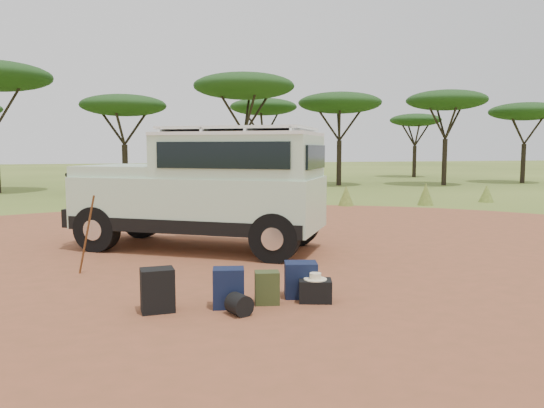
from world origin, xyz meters
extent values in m
plane|color=#526524|center=(0.00, 0.00, 0.00)|extent=(140.00, 140.00, 0.00)
cylinder|color=brown|center=(0.00, 0.00, 0.00)|extent=(23.00, 23.00, 0.01)
cone|color=#526524|center=(-3.00, 9.20, 0.35)|extent=(0.60, 0.60, 0.70)
cone|color=#526524|center=(0.00, 8.80, 0.45)|extent=(0.60, 0.60, 0.90)
cone|color=#526524|center=(3.00, 8.40, 0.40)|extent=(0.60, 0.60, 0.80)
cone|color=#526524|center=(6.00, 9.10, 0.38)|extent=(0.60, 0.60, 0.75)
cone|color=#526524|center=(9.00, 8.50, 0.42)|extent=(0.60, 0.60, 0.85)
cone|color=#526524|center=(12.00, 8.90, 0.35)|extent=(0.60, 0.60, 0.70)
cylinder|color=black|center=(-2.00, 18.20, 1.17)|extent=(0.28, 0.28, 2.34)
ellipsoid|color=#173714|center=(-2.00, 18.20, 4.26)|extent=(4.20, 4.20, 1.05)
cylinder|color=black|center=(4.00, 17.80, 1.46)|extent=(0.28, 0.28, 2.93)
ellipsoid|color=#173714|center=(4.00, 17.80, 5.33)|extent=(5.20, 5.20, 1.30)
cylinder|color=black|center=(10.00, 19.50, 1.30)|extent=(0.28, 0.28, 2.61)
ellipsoid|color=#173714|center=(10.00, 19.50, 4.76)|extent=(4.80, 4.80, 1.20)
cylinder|color=black|center=(16.00, 18.00, 1.35)|extent=(0.28, 0.28, 2.70)
ellipsoid|color=#173714|center=(16.00, 18.00, 4.92)|extent=(4.60, 4.60, 1.15)
cylinder|color=black|center=(22.00, 18.60, 1.22)|extent=(0.28, 0.28, 2.43)
ellipsoid|color=#173714|center=(22.00, 18.60, 4.43)|extent=(4.40, 4.40, 1.10)
cylinder|color=black|center=(7.00, 25.50, 1.35)|extent=(0.28, 0.28, 2.70)
ellipsoid|color=#173714|center=(7.00, 25.50, 4.92)|extent=(4.50, 4.50, 1.12)
cylinder|color=black|center=(19.00, 26.50, 1.17)|extent=(0.28, 0.28, 2.34)
ellipsoid|color=#173714|center=(19.00, 26.50, 4.26)|extent=(3.80, 3.80, 0.95)
cube|color=#BBD8B9|center=(-0.43, 2.01, 1.02)|extent=(5.45, 4.46, 1.08)
cube|color=black|center=(-0.43, 2.01, 0.61)|extent=(5.39, 4.44, 0.27)
cube|color=#BBD8B9|center=(0.35, 1.53, 1.98)|extent=(3.75, 3.37, 0.85)
cube|color=white|center=(0.35, 1.53, 2.44)|extent=(3.77, 3.41, 0.07)
cube|color=white|center=(0.35, 1.53, 2.55)|extent=(3.49, 3.17, 0.06)
cube|color=#BBD8B9|center=(-1.81, 2.85, 1.67)|extent=(2.64, 2.67, 0.23)
cube|color=black|center=(-0.98, 2.35, 2.02)|extent=(1.06, 1.57, 0.60)
cube|color=black|center=(-0.19, 0.66, 2.02)|extent=(2.32, 1.44, 0.51)
cube|color=black|center=(0.88, 2.41, 2.02)|extent=(2.32, 1.44, 0.51)
cube|color=black|center=(1.72, 0.69, 1.98)|extent=(0.93, 1.46, 0.47)
cube|color=black|center=(-2.67, 3.38, 0.68)|extent=(1.21, 1.84, 0.39)
cylinder|color=black|center=(-2.78, 3.45, 1.59)|extent=(0.84, 1.29, 0.08)
cylinder|color=black|center=(-2.78, 3.45, 0.99)|extent=(0.84, 1.29, 0.08)
cylinder|color=silver|center=(-2.97, 3.19, 1.36)|extent=(0.20, 0.25, 0.25)
cylinder|color=silver|center=(-2.64, 3.73, 1.36)|extent=(0.20, 0.25, 0.25)
cube|color=white|center=(-2.74, 3.43, 0.82)|extent=(0.29, 0.43, 0.14)
cylinder|color=black|center=(-0.39, 3.15, 1.90)|extent=(0.12, 0.12, 0.94)
cylinder|color=black|center=(-2.55, 2.24, 0.48)|extent=(0.98, 0.77, 0.95)
cylinder|color=black|center=(-1.60, 3.80, 0.48)|extent=(0.98, 0.77, 0.95)
cylinder|color=black|center=(0.74, 0.22, 0.48)|extent=(0.98, 0.77, 0.95)
cylinder|color=black|center=(1.69, 1.78, 0.48)|extent=(0.98, 0.77, 0.95)
cylinder|color=brown|center=(-2.60, 0.15, 0.68)|extent=(0.34, 0.23, 1.37)
cube|color=black|center=(-1.57, -2.30, 0.29)|extent=(0.44, 0.34, 0.58)
cube|color=#13203C|center=(-0.63, -2.36, 0.27)|extent=(0.47, 0.37, 0.55)
cube|color=#3D4720|center=(-0.09, -2.35, 0.23)|extent=(0.37, 0.30, 0.46)
cube|color=#13203C|center=(0.47, -2.14, 0.26)|extent=(0.53, 0.44, 0.52)
cube|color=black|center=(0.59, -2.42, 0.16)|extent=(0.53, 0.44, 0.32)
cylinder|color=black|center=(-0.56, -2.72, 0.14)|extent=(0.36, 0.36, 0.28)
cylinder|color=beige|center=(0.59, -2.42, 0.33)|extent=(0.32, 0.32, 0.01)
cylinder|color=beige|center=(0.59, -2.42, 0.38)|extent=(0.16, 0.16, 0.08)
camera|label=1|loc=(-1.91, -9.27, 2.15)|focal=35.00mm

